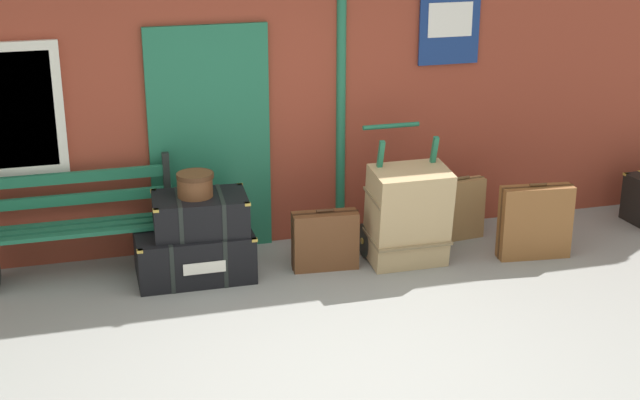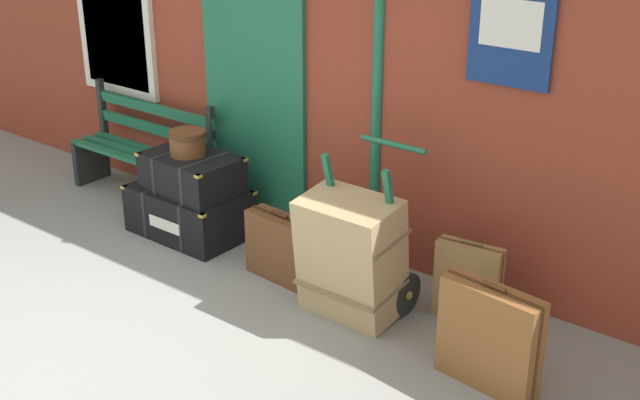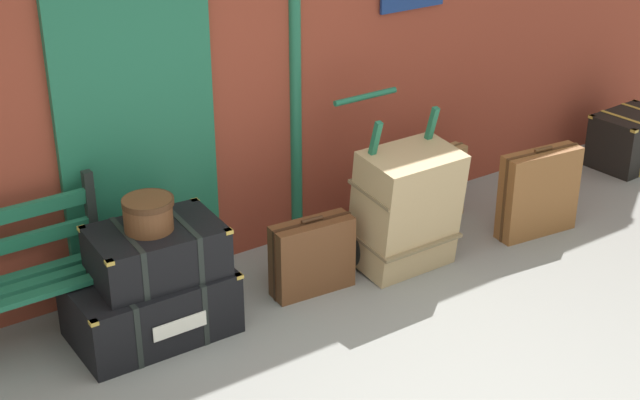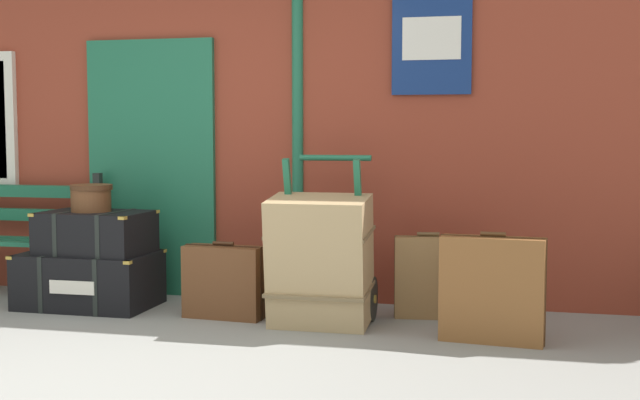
% 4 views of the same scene
% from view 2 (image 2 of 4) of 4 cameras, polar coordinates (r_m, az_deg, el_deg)
% --- Properties ---
extents(ground_plane, '(60.00, 60.00, 0.00)m').
position_cam_2_polar(ground_plane, '(5.77, -16.64, -10.58)').
color(ground_plane, gray).
extents(brick_facade, '(10.40, 0.35, 3.20)m').
position_cam_2_polar(brick_facade, '(6.81, -0.44, 10.39)').
color(brick_facade, brown).
rests_on(brick_facade, ground).
extents(platform_bench, '(1.60, 0.43, 1.01)m').
position_cam_2_polar(platform_bench, '(7.97, -12.01, 3.18)').
color(platform_bench, '#1E6647').
rests_on(platform_bench, ground).
extents(steamer_trunk_base, '(1.02, 0.67, 0.43)m').
position_cam_2_polar(steamer_trunk_base, '(7.22, -8.99, -0.75)').
color(steamer_trunk_base, black).
rests_on(steamer_trunk_base, ground).
extents(steamer_trunk_middle, '(0.84, 0.60, 0.33)m').
position_cam_2_polar(steamer_trunk_middle, '(7.03, -8.84, 1.84)').
color(steamer_trunk_middle, black).
rests_on(steamer_trunk_middle, steamer_trunk_base).
extents(round_hatbox, '(0.32, 0.32, 0.21)m').
position_cam_2_polar(round_hatbox, '(6.96, -9.15, 4.04)').
color(round_hatbox, brown).
rests_on(round_hatbox, steamer_trunk_middle).
extents(porters_trolley, '(0.71, 0.68, 1.18)m').
position_cam_2_polar(porters_trolley, '(6.04, 3.13, -4.92)').
color(porters_trolley, black).
rests_on(porters_trolley, ground).
extents(large_brown_trunk, '(0.70, 0.53, 0.92)m').
position_cam_2_polar(large_brown_trunk, '(5.82, 2.16, -3.92)').
color(large_brown_trunk, tan).
rests_on(large_brown_trunk, ground).
extents(suitcase_brown, '(0.48, 0.18, 0.63)m').
position_cam_2_polar(suitcase_brown, '(5.90, 10.17, -5.66)').
color(suitcase_brown, olive).
rests_on(suitcase_brown, ground).
extents(suitcase_umber, '(0.68, 0.26, 0.72)m').
position_cam_2_polar(suitcase_umber, '(5.24, 11.62, -9.30)').
color(suitcase_umber, brown).
rests_on(suitcase_umber, ground).
extents(suitcase_caramel, '(0.60, 0.24, 0.57)m').
position_cam_2_polar(suitcase_caramel, '(6.38, -2.76, -3.31)').
color(suitcase_caramel, brown).
rests_on(suitcase_caramel, ground).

